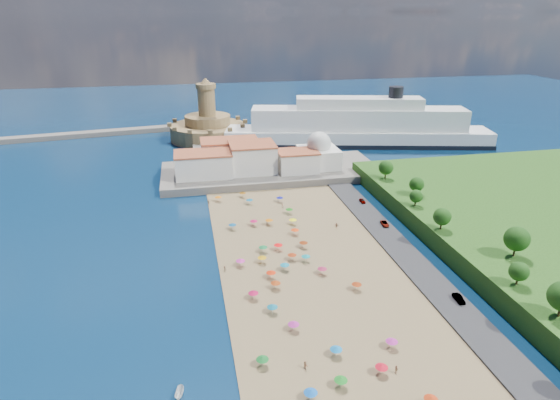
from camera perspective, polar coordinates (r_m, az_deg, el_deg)
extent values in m
plane|color=#071938|center=(130.07, 0.50, -7.46)|extent=(700.00, 700.00, 0.00)
cube|color=#59544C|center=(196.98, -1.11, 3.50)|extent=(90.00, 36.00, 3.00)
cube|color=#59544C|center=(227.84, -8.22, 5.77)|extent=(18.00, 70.00, 2.40)
cube|color=#59544C|center=(284.37, -29.12, 6.48)|extent=(199.03, 34.77, 2.60)
cube|color=silver|center=(188.46, -9.32, 4.26)|extent=(22.00, 14.00, 9.00)
cube|color=silver|center=(191.74, -3.38, 5.14)|extent=(18.00, 16.00, 11.00)
cube|color=silver|center=(191.72, 2.16, 4.69)|extent=(16.00, 12.00, 8.00)
cube|color=silver|center=(202.42, -6.13, 5.81)|extent=(24.00, 14.00, 10.00)
cube|color=silver|center=(197.92, 4.71, 5.19)|extent=(16.00, 16.00, 8.00)
sphere|color=silver|center=(196.28, 4.76, 6.86)|extent=(10.00, 10.00, 10.00)
cylinder|color=silver|center=(195.33, 4.80, 7.94)|extent=(1.20, 1.20, 1.60)
cylinder|color=#9F804F|center=(256.11, -8.73, 8.19)|extent=(40.00, 40.00, 8.00)
cylinder|color=#9F804F|center=(254.67, -8.82, 9.61)|extent=(24.00, 24.00, 5.00)
cylinder|color=#9F804F|center=(252.84, -8.94, 11.71)|extent=(9.00, 9.00, 14.00)
cylinder|color=#9F804F|center=(251.55, -9.05, 13.55)|extent=(10.40, 10.40, 2.40)
cone|color=#9F804F|center=(251.18, -9.09, 14.16)|extent=(6.00, 6.00, 3.00)
cube|color=black|center=(246.84, 9.32, 6.94)|extent=(136.54, 49.82, 2.18)
cube|color=white|center=(246.11, 9.36, 7.60)|extent=(135.47, 49.20, 8.07)
cube|color=white|center=(243.99, 9.50, 9.74)|extent=(108.46, 39.71, 10.76)
cube|color=white|center=(242.45, 9.62, 11.60)|extent=(63.97, 26.22, 5.38)
cylinder|color=black|center=(244.78, 13.96, 12.65)|extent=(7.17, 7.17, 5.38)
cylinder|color=gray|center=(166.44, -3.74, -0.19)|extent=(0.07, 0.07, 2.00)
cone|color=#0F608A|center=(166.11, -3.75, 0.10)|extent=(2.50, 2.50, 0.60)
cylinder|color=gray|center=(158.20, 1.13, -1.36)|extent=(0.07, 0.07, 2.00)
cone|color=#187B15|center=(157.84, 1.13, -1.06)|extent=(2.50, 2.50, 0.60)
cylinder|color=gray|center=(133.59, -2.07, -6.02)|extent=(0.07, 0.07, 2.00)
cone|color=#147539|center=(133.17, -2.08, -5.67)|extent=(2.50, 2.50, 0.60)
cylinder|color=gray|center=(98.14, 6.85, -17.90)|extent=(0.07, 0.07, 2.00)
cone|color=#0D68AE|center=(97.57, 6.87, -17.49)|extent=(2.50, 2.50, 0.60)
cylinder|color=gray|center=(128.28, -2.20, -7.29)|extent=(0.07, 0.07, 2.00)
cone|color=#D4990B|center=(127.84, -2.20, -6.93)|extent=(2.50, 2.50, 0.60)
cylinder|color=gray|center=(129.02, 3.15, -7.12)|extent=(0.07, 0.07, 2.00)
cone|color=#0F838B|center=(128.59, 3.16, -6.77)|extent=(2.50, 2.50, 0.60)
cylinder|color=gray|center=(91.96, 7.41, -21.21)|extent=(0.07, 0.07, 2.00)
cone|color=#167C1E|center=(91.35, 7.44, -20.80)|extent=(2.50, 2.50, 0.60)
cylinder|color=gray|center=(121.42, -1.11, -9.10)|extent=(0.07, 0.07, 2.00)
cone|color=red|center=(120.96, -1.11, -8.74)|extent=(2.50, 2.50, 0.60)
cylinder|color=gray|center=(123.55, 5.16, -8.60)|extent=(0.07, 0.07, 2.00)
cone|color=#9F2247|center=(123.09, 5.17, -8.24)|extent=(2.50, 2.50, 0.60)
cylinder|color=gray|center=(143.69, 1.82, -3.89)|extent=(0.07, 0.07, 2.00)
cone|color=red|center=(143.30, 1.82, -3.57)|extent=(2.50, 2.50, 0.60)
cone|color=red|center=(91.24, 17.95, -21.96)|extent=(2.50, 2.50, 0.60)
cylinder|color=gray|center=(103.79, 1.66, -15.17)|extent=(0.07, 0.07, 2.00)
cone|color=#A72387|center=(103.25, 1.67, -14.78)|extent=(2.50, 2.50, 0.60)
cylinder|color=gray|center=(108.84, -0.93, -13.18)|extent=(0.07, 0.07, 2.00)
cone|color=#0D637D|center=(108.33, -0.94, -12.79)|extent=(2.50, 2.50, 0.60)
cylinder|color=gray|center=(150.19, -1.33, -2.69)|extent=(0.07, 0.07, 2.00)
cone|color=orange|center=(149.82, -1.33, -2.38)|extent=(2.50, 2.50, 0.60)
cylinder|color=gray|center=(95.64, 12.25, -19.57)|extent=(0.07, 0.07, 2.00)
cone|color=red|center=(95.06, 12.30, -19.16)|extent=(2.50, 2.50, 0.60)
cylinder|color=gray|center=(149.72, -3.23, -2.80)|extent=(0.07, 0.07, 2.00)
cone|color=#BB0E4B|center=(149.35, -3.24, -2.49)|extent=(2.50, 2.50, 0.60)
cylinder|color=gray|center=(101.91, 13.44, -16.69)|extent=(0.07, 0.07, 2.00)
cone|color=#B12692|center=(101.35, 13.49, -16.29)|extent=(2.50, 2.50, 0.60)
cylinder|color=gray|center=(118.20, 9.32, -10.37)|extent=(0.07, 0.07, 2.00)
cone|color=#972F0D|center=(117.72, 9.34, -10.00)|extent=(2.50, 2.50, 0.60)
cylinder|color=gray|center=(95.39, -2.15, -19.11)|extent=(0.07, 0.07, 2.00)
cone|color=#116322|center=(94.80, -2.16, -18.70)|extent=(2.50, 2.50, 0.60)
cylinder|color=gray|center=(129.59, 1.48, -6.95)|extent=(0.07, 0.07, 2.00)
cone|color=#962D0D|center=(129.15, 1.48, -6.60)|extent=(2.50, 2.50, 0.60)
cylinder|color=gray|center=(117.20, -0.52, -10.35)|extent=(0.07, 0.07, 2.00)
cone|color=#9F380E|center=(116.73, -0.52, -9.97)|extent=(2.50, 2.50, 0.60)
cylinder|color=gray|center=(136.18, 2.88, -5.45)|extent=(0.07, 0.07, 2.00)
cone|color=maroon|center=(135.77, 2.89, -5.12)|extent=(2.50, 2.50, 0.60)
cylinder|color=gray|center=(127.13, -4.83, -7.64)|extent=(0.07, 0.07, 2.00)
cone|color=#C72A96|center=(126.69, -4.84, -7.29)|extent=(2.50, 2.50, 0.60)
cylinder|color=gray|center=(172.90, -4.57, 0.65)|extent=(0.07, 0.07, 2.00)
cone|color=#844E0C|center=(172.58, -4.58, 0.93)|extent=(2.50, 2.50, 0.60)
cylinder|color=gray|center=(134.68, -0.22, -5.75)|extent=(0.07, 0.07, 2.00)
cone|color=#F90B0D|center=(134.27, -0.22, -5.41)|extent=(2.50, 2.50, 0.60)
cylinder|color=gray|center=(124.78, 0.58, -8.17)|extent=(0.07, 0.07, 2.00)
cone|color=#10779A|center=(124.33, 0.58, -7.81)|extent=(2.50, 2.50, 0.60)
cylinder|color=gray|center=(150.46, 1.57, -2.65)|extent=(0.07, 0.07, 2.00)
cone|color=#FFFB0D|center=(150.09, 1.57, -2.33)|extent=(2.50, 2.50, 0.60)
cylinder|color=gray|center=(89.29, 3.75, -22.66)|extent=(0.07, 0.07, 2.00)
cone|color=blue|center=(88.66, 3.77, -22.24)|extent=(2.50, 2.50, 0.60)
cylinder|color=gray|center=(169.99, -7.55, 0.14)|extent=(0.07, 0.07, 2.00)
cone|color=#D16809|center=(169.66, -7.56, 0.42)|extent=(2.50, 2.50, 0.60)
cylinder|color=gray|center=(113.67, -3.27, -11.52)|extent=(0.07, 0.07, 2.00)
cone|color=#AC0D3E|center=(113.17, -3.28, -11.14)|extent=(2.50, 2.50, 0.60)
cylinder|color=gray|center=(147.71, -5.82, -3.25)|extent=(0.07, 0.07, 2.00)
cone|color=navy|center=(147.33, -5.83, -2.93)|extent=(2.50, 2.50, 0.60)
cylinder|color=gray|center=(167.99, -0.04, 0.07)|extent=(0.07, 0.07, 2.00)
cone|color=#0B1091|center=(167.66, -0.04, 0.36)|extent=(2.50, 2.50, 0.60)
imported|color=tan|center=(163.63, 0.30, -0.62)|extent=(1.11, 0.77, 1.57)
imported|color=tan|center=(95.07, 3.10, -19.40)|extent=(1.04, 1.71, 1.76)
imported|color=tan|center=(150.75, -1.55, -2.64)|extent=(0.89, 1.03, 1.80)
imported|color=tan|center=(125.22, -6.77, -8.31)|extent=(0.81, 0.94, 1.66)
imported|color=tan|center=(167.81, -8.69, -0.28)|extent=(1.01, 0.91, 1.65)
imported|color=tan|center=(96.52, 13.97, -19.37)|extent=(0.66, 1.14, 1.82)
imported|color=tan|center=(148.84, 6.91, -3.12)|extent=(1.55, 1.67, 1.87)
imported|color=white|center=(91.95, -12.15, -22.08)|extent=(2.08, 3.82, 1.40)
imported|color=gray|center=(152.60, 12.65, -2.82)|extent=(2.58, 4.61, 1.22)
imported|color=gray|center=(119.80, 20.96, -11.14)|extent=(1.68, 4.22, 1.37)
imported|color=gray|center=(169.15, 10.02, -0.09)|extent=(1.60, 3.73, 1.25)
cylinder|color=#382314|center=(113.16, 30.96, -11.33)|extent=(0.50, 0.50, 3.38)
cylinder|color=#382314|center=(120.70, 26.94, -8.67)|extent=(0.50, 0.50, 2.47)
sphere|color=#14380F|center=(119.67, 27.12, -7.75)|extent=(4.44, 4.44, 4.44)
cylinder|color=#382314|center=(133.38, 26.69, -5.46)|extent=(0.50, 0.50, 3.52)
sphere|color=#14380F|center=(132.07, 26.92, -4.23)|extent=(6.34, 6.34, 6.34)
cylinder|color=#382314|center=(141.48, 19.04, -2.85)|extent=(0.50, 0.50, 2.80)
sphere|color=#14380F|center=(140.49, 19.16, -1.92)|extent=(5.05, 5.05, 5.05)
cylinder|color=#382314|center=(156.04, 16.18, -0.26)|extent=(0.50, 0.50, 2.34)
sphere|color=#14380F|center=(155.28, 16.26, 0.46)|extent=(4.21, 4.21, 4.21)
cylinder|color=#382314|center=(165.21, 16.24, 1.05)|extent=(0.50, 0.50, 2.76)
sphere|color=#14380F|center=(164.38, 16.33, 1.86)|extent=(4.97, 4.97, 4.97)
cylinder|color=#382314|center=(178.98, 12.72, 3.05)|extent=(0.50, 0.50, 3.03)
sphere|color=#14380F|center=(178.14, 12.79, 3.88)|extent=(5.45, 5.45, 5.45)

